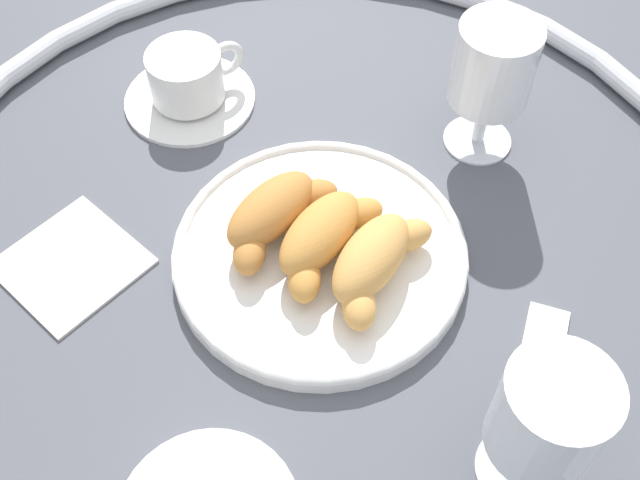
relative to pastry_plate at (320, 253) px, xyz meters
name	(u,v)px	position (x,y,z in m)	size (l,w,h in m)	color
ground_plane	(311,237)	(-0.02, -0.02, -0.01)	(2.20, 2.20, 0.00)	#4C4F56
table_chrome_rim	(311,229)	(-0.02, -0.02, 0.00)	(0.79, 0.79, 0.02)	silver
pastry_plate	(320,253)	(0.00, 0.00, 0.00)	(0.26, 0.26, 0.02)	white
croissant_large	(274,213)	(-0.01, -0.05, 0.03)	(0.13, 0.09, 0.04)	#BC7A38
croissant_small	(323,236)	(0.00, 0.00, 0.03)	(0.13, 0.08, 0.04)	#CC893D
croissant_extra	(374,261)	(0.01, 0.05, 0.03)	(0.13, 0.08, 0.04)	#D6994C
coffee_cup_far	(188,82)	(-0.15, -0.20, 0.02)	(0.14, 0.14, 0.06)	white
juice_glass_left	(549,418)	(0.13, 0.21, 0.09)	(0.08, 0.08, 0.14)	white
juice_glass_right	(494,68)	(-0.19, 0.10, 0.09)	(0.08, 0.08, 0.14)	white
sugar_packet	(546,331)	(0.01, 0.20, -0.01)	(0.05, 0.03, 0.01)	white
folded_napkin	(71,263)	(0.08, -0.21, -0.01)	(0.11, 0.11, 0.01)	silver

